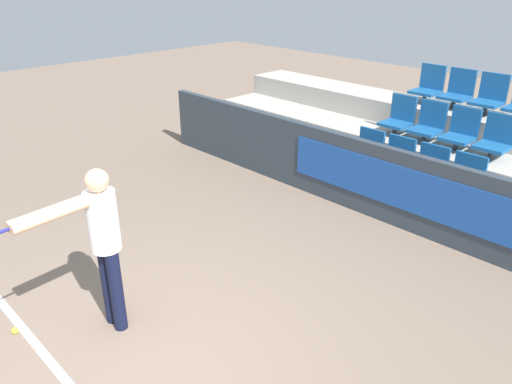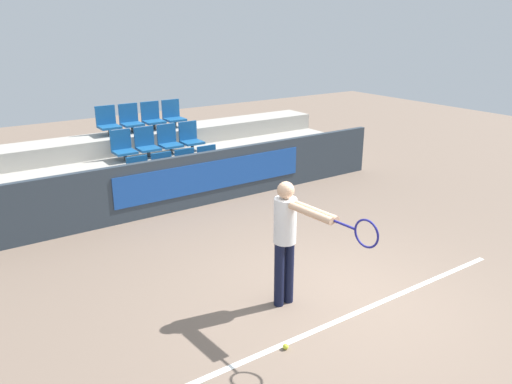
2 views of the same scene
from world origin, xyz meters
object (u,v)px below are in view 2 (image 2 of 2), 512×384
(stadium_chair_0, at_px, (140,175))
(stadium_chair_2, at_px, (188,166))
(stadium_chair_1, at_px, (164,170))
(stadium_chair_5, at_px, (147,144))
(stadium_chair_9, at_px, (131,120))
(stadium_chair_7, at_px, (190,138))
(stadium_chair_3, at_px, (209,163))
(stadium_chair_8, at_px, (108,122))
(stadium_chair_10, at_px, (152,117))
(tennis_player, at_px, (289,233))
(stadium_chair_6, at_px, (169,141))
(stadium_chair_4, at_px, (123,147))
(stadium_chair_11, at_px, (173,115))
(tennis_ball, at_px, (286,347))

(stadium_chair_0, distance_m, stadium_chair_2, 1.05)
(stadium_chair_1, height_order, stadium_chair_5, stadium_chair_5)
(stadium_chair_1, xyz_separation_m, stadium_chair_9, (0.00, 1.72, 0.77))
(stadium_chair_2, height_order, stadium_chair_5, stadium_chair_5)
(stadium_chair_7, bearing_deg, stadium_chair_2, -121.30)
(stadium_chair_0, bearing_deg, stadium_chair_1, 0.00)
(stadium_chair_5, bearing_deg, stadium_chair_3, -39.43)
(stadium_chair_8, bearing_deg, stadium_chair_10, 0.00)
(stadium_chair_10, bearing_deg, tennis_player, -97.98)
(stadium_chair_7, bearing_deg, tennis_player, -104.46)
(stadium_chair_1, distance_m, stadium_chair_2, 0.52)
(stadium_chair_2, xyz_separation_m, stadium_chair_6, (0.00, 0.86, 0.38))
(stadium_chair_9, bearing_deg, stadium_chair_10, 0.00)
(stadium_chair_3, xyz_separation_m, stadium_chair_4, (-1.57, 0.86, 0.38))
(stadium_chair_7, relative_size, stadium_chair_10, 1.00)
(stadium_chair_11, relative_size, tennis_player, 0.37)
(stadium_chair_5, bearing_deg, stadium_chair_2, -58.70)
(stadium_chair_4, height_order, tennis_ball, stadium_chair_4)
(stadium_chair_4, relative_size, stadium_chair_6, 1.00)
(stadium_chair_3, height_order, stadium_chair_11, stadium_chair_11)
(stadium_chair_0, height_order, stadium_chair_6, stadium_chair_6)
(stadium_chair_2, relative_size, stadium_chair_4, 1.00)
(stadium_chair_4, bearing_deg, stadium_chair_6, 0.00)
(stadium_chair_1, relative_size, stadium_chair_8, 1.00)
(stadium_chair_0, relative_size, stadium_chair_2, 1.00)
(stadium_chair_3, xyz_separation_m, stadium_chair_10, (-0.52, 1.72, 0.77))
(stadium_chair_2, relative_size, stadium_chair_5, 1.00)
(stadium_chair_7, bearing_deg, stadium_chair_0, -151.27)
(tennis_player, height_order, tennis_ball, tennis_player)
(stadium_chair_4, bearing_deg, stadium_chair_11, 28.73)
(stadium_chair_5, relative_size, stadium_chair_9, 1.00)
(stadium_chair_8, bearing_deg, stadium_chair_9, 0.00)
(stadium_chair_5, height_order, stadium_chair_11, stadium_chair_11)
(stadium_chair_9, bearing_deg, stadium_chair_8, 180.00)
(stadium_chair_1, xyz_separation_m, stadium_chair_2, (0.52, 0.00, 0.00))
(stadium_chair_10, bearing_deg, stadium_chair_7, -58.70)
(stadium_chair_0, bearing_deg, tennis_player, -88.03)
(stadium_chair_8, relative_size, stadium_chair_10, 1.00)
(stadium_chair_1, bearing_deg, stadium_chair_10, 73.09)
(stadium_chair_0, relative_size, stadium_chair_1, 1.00)
(stadium_chair_1, height_order, stadium_chair_8, stadium_chair_8)
(stadium_chair_10, xyz_separation_m, tennis_ball, (-1.47, -7.06, -1.39))
(stadium_chair_6, height_order, stadium_chair_10, stadium_chair_10)
(stadium_chair_2, distance_m, stadium_chair_6, 0.94)
(stadium_chair_6, xyz_separation_m, stadium_chair_8, (-1.05, 0.86, 0.38))
(stadium_chair_2, distance_m, stadium_chair_3, 0.52)
(stadium_chair_7, xyz_separation_m, tennis_ball, (-1.99, -6.20, -1.01))
(stadium_chair_5, distance_m, stadium_chair_9, 0.94)
(stadium_chair_0, xyz_separation_m, stadium_chair_5, (0.52, 0.86, 0.38))
(stadium_chair_0, xyz_separation_m, stadium_chair_11, (1.57, 1.72, 0.77))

